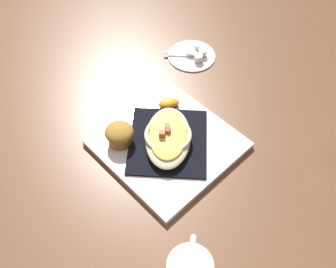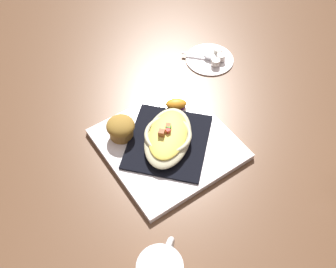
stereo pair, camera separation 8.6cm
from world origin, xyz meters
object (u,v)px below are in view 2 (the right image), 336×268
gratin_dish (168,136)px  spoon (208,56)px  orange_garnish (176,104)px  creamer_saucer (210,59)px  creamer_cup_0 (216,62)px  square_plate (168,144)px  muffin (121,128)px  creamer_cup_1 (221,57)px  creamer_cup_2 (218,51)px

gratin_dish → spoon: gratin_dish is taller
orange_garnish → creamer_saucer: size_ratio=0.48×
creamer_cup_0 → square_plate: bearing=-141.7°
square_plate → gratin_dish: 0.03m
muffin → creamer_cup_0: (0.32, 0.12, -0.03)m
square_plate → gratin_dish: (-0.00, 0.00, 0.03)m
creamer_saucer → muffin: bearing=-155.0°
spoon → creamer_cup_1: bearing=-38.1°
creamer_cup_2 → muffin: bearing=-155.9°
creamer_cup_0 → orange_garnish: bearing=-149.9°
spoon → creamer_cup_0: 0.03m
creamer_saucer → creamer_cup_2: creamer_cup_2 is taller
orange_garnish → gratin_dish: bearing=-127.0°
square_plate → creamer_cup_1: creamer_cup_1 is taller
square_plate → muffin: (-0.09, 0.07, 0.03)m
spoon → gratin_dish: bearing=-136.5°
muffin → orange_garnish: size_ratio=1.01×
creamer_saucer → creamer_cup_2: size_ratio=5.56×
square_plate → creamer_saucer: 0.32m
square_plate → creamer_cup_0: bearing=38.3°
muffin → creamer_cup_2: (0.35, 0.16, -0.03)m
gratin_dish → creamer_cup_1: bearing=37.3°
creamer_cup_1 → creamer_saucer: bearing=141.9°
spoon → orange_garnish: bearing=-141.5°
orange_garnish → creamer_cup_2: bearing=34.2°
creamer_cup_1 → spoon: bearing=141.9°
muffin → creamer_cup_0: size_ratio=2.71×
creamer_cup_0 → creamer_saucer: bearing=90.4°
gratin_dish → creamer_cup_2: gratin_dish is taller
orange_garnish → creamer_cup_2: (0.20, 0.14, -0.01)m
gratin_dish → creamer_saucer: bearing=42.5°
creamer_cup_2 → orange_garnish: bearing=-145.8°
orange_garnish → creamer_cup_1: 0.22m
orange_garnish → creamer_cup_0: orange_garnish is taller
creamer_saucer → spoon: size_ratio=1.55×
spoon → creamer_cup_0: creamer_cup_0 is taller
square_plate → creamer_cup_0: 0.30m
spoon → creamer_cup_2: 0.03m
square_plate → spoon: size_ratio=3.27×
muffin → gratin_dish: bearing=-36.6°
creamer_cup_0 → muffin: bearing=-159.5°
square_plate → spoon: (0.23, 0.22, 0.01)m
square_plate → muffin: 0.11m
muffin → orange_garnish: (0.15, 0.02, -0.02)m
square_plate → creamer_cup_1: bearing=37.3°
spoon → creamer_cup_1: size_ratio=3.58×
orange_garnish → spoon: orange_garnish is taller
gratin_dish → creamer_cup_2: 0.35m
creamer_cup_0 → creamer_cup_2: size_ratio=1.00×
muffin → spoon: 0.36m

